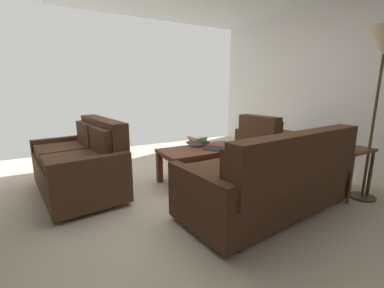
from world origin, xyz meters
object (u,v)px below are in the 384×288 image
object	(u,v)px
floor_lamp	(384,51)
loose_magazine	(216,149)
loveseat_near	(82,163)
armchair_side	(271,145)
sofa_main	(273,178)
book_stack	(197,141)
coffee_table	(202,154)
end_table	(345,156)
tv_remote	(233,148)

from	to	relation	value
floor_lamp	loose_magazine	bearing A→B (deg)	-47.48
floor_lamp	loveseat_near	bearing A→B (deg)	-32.23
loveseat_near	floor_lamp	world-z (taller)	floor_lamp
armchair_side	loose_magazine	bearing A→B (deg)	6.45
sofa_main	loveseat_near	world-z (taller)	loveseat_near
floor_lamp	book_stack	world-z (taller)	floor_lamp
coffee_table	end_table	world-z (taller)	end_table
armchair_side	loose_magazine	size ratio (longest dim) A/B	3.36
sofa_main	loose_magazine	world-z (taller)	sofa_main
loveseat_near	armchair_side	size ratio (longest dim) A/B	1.51
floor_lamp	book_stack	distance (m)	2.31
end_table	tv_remote	size ratio (longest dim) A/B	3.48
end_table	floor_lamp	size ratio (longest dim) A/B	0.31
book_stack	loose_magazine	world-z (taller)	book_stack
loveseat_near	end_table	distance (m)	3.09
coffee_table	tv_remote	size ratio (longest dim) A/B	6.85
armchair_side	tv_remote	xyz separation A→B (m)	(0.94, 0.22, 0.11)
sofa_main	loveseat_near	xyz separation A→B (m)	(1.60, -1.48, 0.01)
end_table	tv_remote	distance (m)	1.31
floor_lamp	loose_magazine	distance (m)	2.09
book_stack	loose_magazine	xyz separation A→B (m)	(-0.11, 0.30, -0.06)
book_stack	floor_lamp	bearing A→B (deg)	129.06
book_stack	coffee_table	bearing A→B (deg)	79.01
armchair_side	tv_remote	distance (m)	0.97
armchair_side	loose_magazine	world-z (taller)	armchair_side
loveseat_near	tv_remote	bearing A→B (deg)	162.87
loveseat_near	floor_lamp	size ratio (longest dim) A/B	0.80
book_stack	tv_remote	bearing A→B (deg)	129.54
end_table	tv_remote	world-z (taller)	end_table
loveseat_near	book_stack	xyz separation A→B (m)	(-1.49, 0.17, 0.14)
loveseat_near	armchair_side	distance (m)	2.78
coffee_table	sofa_main	bearing A→B (deg)	97.40
tv_remote	coffee_table	bearing A→B (deg)	-28.41
loveseat_near	floor_lamp	distance (m)	3.51
sofa_main	loose_magazine	distance (m)	1.02
loveseat_near	loose_magazine	xyz separation A→B (m)	(-1.60, 0.47, 0.09)
armchair_side	tv_remote	bearing A→B (deg)	13.21
end_table	tv_remote	bearing A→B (deg)	-49.23
armchair_side	book_stack	world-z (taller)	armchair_side
sofa_main	book_stack	xyz separation A→B (m)	(0.11, -1.31, 0.15)
sofa_main	end_table	size ratio (longest dim) A/B	3.36
end_table	floor_lamp	bearing A→B (deg)	117.79
sofa_main	loveseat_near	size ratio (longest dim) A/B	1.30
floor_lamp	book_stack	bearing A→B (deg)	-50.94
armchair_side	floor_lamp	bearing A→B (deg)	90.73
loveseat_near	coffee_table	bearing A→B (deg)	165.93
sofa_main	armchair_side	bearing A→B (deg)	-135.38
coffee_table	tv_remote	world-z (taller)	tv_remote
armchair_side	loose_magazine	distance (m)	1.17
end_table	sofa_main	bearing A→B (deg)	-3.91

